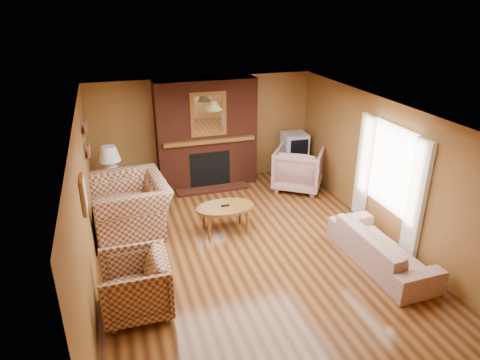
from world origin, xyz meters
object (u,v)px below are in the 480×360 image
object	(u,v)px
floral_sofa	(382,248)
crt_tv	(295,144)
floral_armchair	(299,168)
tv_stand	(293,165)
plaid_armchair	(135,285)
coffee_table	(225,209)
fireplace	(207,135)
side_table	(114,193)
table_lamp	(110,161)
plaid_loveseat	(130,206)

from	to	relation	value
floral_sofa	crt_tv	xyz separation A→B (m)	(0.15, 3.78, 0.53)
floral_armchair	tv_stand	xyz separation A→B (m)	(0.17, 0.65, -0.19)
tv_stand	floral_armchair	bearing A→B (deg)	-100.42
tv_stand	crt_tv	size ratio (longest dim) A/B	1.00
plaid_armchair	coffee_table	xyz separation A→B (m)	(1.74, 1.72, 0.04)
plaid_armchair	fireplace	bearing A→B (deg)	154.03
coffee_table	tv_stand	distance (m)	3.04
floral_armchair	coffee_table	size ratio (longest dim) A/B	0.98
coffee_table	tv_stand	bearing A→B (deg)	41.94
floral_sofa	side_table	bearing A→B (deg)	47.70
coffee_table	floral_sofa	bearing A→B (deg)	-39.79
plaid_armchair	floral_armchair	size ratio (longest dim) A/B	0.89
plaid_armchair	table_lamp	world-z (taller)	table_lamp
fireplace	floral_sofa	xyz separation A→B (m)	(1.90, -3.97, -0.89)
coffee_table	table_lamp	xyz separation A→B (m)	(-1.89, 1.68, 0.52)
fireplace	crt_tv	size ratio (longest dim) A/B	4.17
plaid_armchair	plaid_loveseat	bearing A→B (deg)	177.90
tv_stand	floral_sofa	bearing A→B (deg)	-87.87
plaid_armchair	coffee_table	distance (m)	2.45
floral_sofa	side_table	size ratio (longest dim) A/B	3.44
fireplace	plaid_armchair	size ratio (longest dim) A/B	2.61
fireplace	plaid_loveseat	bearing A→B (deg)	-138.56
side_table	crt_tv	distance (m)	4.20
plaid_loveseat	floral_armchair	size ratio (longest dim) A/B	1.46
table_lamp	tv_stand	bearing A→B (deg)	4.82
tv_stand	side_table	bearing A→B (deg)	-170.78
plaid_loveseat	side_table	bearing A→B (deg)	-173.08
side_table	tv_stand	size ratio (longest dim) A/B	1.03
fireplace	plaid_armchair	distance (m)	4.46
plaid_armchair	crt_tv	size ratio (longest dim) A/B	1.60
floral_sofa	crt_tv	bearing A→B (deg)	-3.93
plaid_armchair	side_table	bearing A→B (deg)	-177.09
floral_armchair	side_table	bearing A→B (deg)	30.82
coffee_table	table_lamp	size ratio (longest dim) A/B	1.49
fireplace	tv_stand	bearing A→B (deg)	-5.15
coffee_table	side_table	bearing A→B (deg)	138.43
plaid_armchair	tv_stand	world-z (taller)	plaid_armchair
plaid_loveseat	floral_sofa	bearing A→B (deg)	52.20
coffee_table	table_lamp	world-z (taller)	table_lamp
floral_sofa	coffee_table	size ratio (longest dim) A/B	1.91
crt_tv	plaid_armchair	bearing A→B (deg)	-136.87
side_table	crt_tv	world-z (taller)	crt_tv
plaid_loveseat	table_lamp	size ratio (longest dim) A/B	2.13
coffee_table	crt_tv	world-z (taller)	crt_tv
floral_armchair	coffee_table	world-z (taller)	floral_armchair
plaid_loveseat	tv_stand	size ratio (longest dim) A/B	2.65
plaid_loveseat	plaid_armchair	bearing A→B (deg)	-8.38
side_table	crt_tv	xyz separation A→B (m)	(4.15, 0.34, 0.53)
plaid_armchair	coffee_table	world-z (taller)	plaid_armchair
plaid_armchair	tv_stand	distance (m)	5.49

